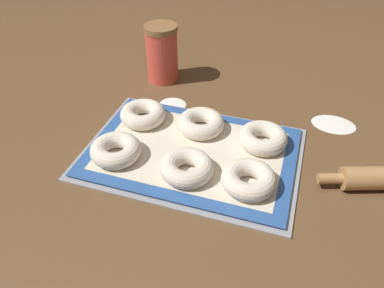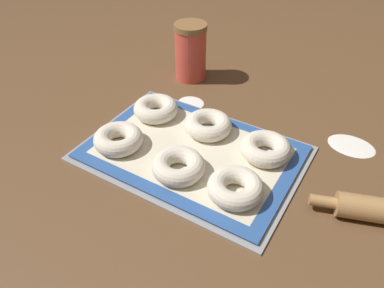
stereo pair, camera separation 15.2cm
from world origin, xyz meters
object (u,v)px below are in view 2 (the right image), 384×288
object	(u,v)px
baking_tray	(192,153)
bagel_front_left	(118,139)
bagel_back_center	(208,125)
flour_canister	(191,52)
bagel_back_left	(156,109)
bagel_front_right	(235,188)
bagel_front_center	(177,165)
bagel_back_right	(266,149)

from	to	relation	value
baking_tray	bagel_front_left	distance (m)	0.17
bagel_back_center	flour_canister	bearing A→B (deg)	129.75
bagel_back_left	bagel_back_center	distance (m)	0.15
bagel_front_left	bagel_front_right	world-z (taller)	same
bagel_front_center	flour_canister	world-z (taller)	flour_canister
bagel_front_center	bagel_front_right	world-z (taller)	same
bagel_back_center	baking_tray	bearing A→B (deg)	-87.11
bagel_front_left	flour_canister	xyz separation A→B (m)	(-0.04, 0.38, 0.05)
baking_tray	bagel_back_right	world-z (taller)	bagel_back_right
baking_tray	bagel_back_left	bearing A→B (deg)	154.14
bagel_front_right	bagel_back_left	world-z (taller)	same
bagel_back_right	bagel_front_left	bearing A→B (deg)	-154.70
bagel_front_left	bagel_back_right	xyz separation A→B (m)	(0.31, 0.14, 0.00)
bagel_front_left	bagel_back_center	world-z (taller)	same
bagel_front_right	flour_canister	distance (m)	0.51
bagel_back_right	bagel_front_center	bearing A→B (deg)	-133.18
bagel_front_left	bagel_front_right	distance (m)	0.30
bagel_back_left	bagel_back_right	size ratio (longest dim) A/B	1.00
bagel_front_left	baking_tray	bearing A→B (deg)	25.02
flour_canister	bagel_front_right	bearing A→B (deg)	-48.54
baking_tray	bagel_front_center	distance (m)	0.08
bagel_front_center	bagel_back_center	xyz separation A→B (m)	(-0.01, 0.16, 0.00)
bagel_front_center	bagel_front_left	bearing A→B (deg)	178.10
bagel_back_right	flour_canister	xyz separation A→B (m)	(-0.34, 0.24, 0.05)
baking_tray	bagel_back_center	size ratio (longest dim) A/B	4.30
bagel_front_center	bagel_back_left	bearing A→B (deg)	136.92
baking_tray	bagel_front_left	xyz separation A→B (m)	(-0.16, -0.07, 0.03)
bagel_front_left	bagel_front_right	xyz separation A→B (m)	(0.30, -0.00, 0.00)
bagel_front_right	bagel_back_left	xyz separation A→B (m)	(-0.30, 0.15, 0.00)
bagel_front_right	bagel_back_left	bearing A→B (deg)	153.78
baking_tray	bagel_back_left	distance (m)	0.17
bagel_back_left	flour_canister	bearing A→B (deg)	99.08
bagel_front_left	bagel_back_left	xyz separation A→B (m)	(0.00, 0.15, 0.00)
baking_tray	bagel_back_left	world-z (taller)	bagel_back_left
baking_tray	flour_canister	world-z (taller)	flour_canister
bagel_back_left	bagel_back_right	world-z (taller)	same
bagel_back_left	flour_canister	world-z (taller)	flour_canister
bagel_front_left	bagel_back_right	bearing A→B (deg)	25.30
bagel_back_right	flour_canister	world-z (taller)	flour_canister
baking_tray	bagel_front_right	world-z (taller)	bagel_front_right
bagel_front_right	bagel_back_right	bearing A→B (deg)	88.17
baking_tray	flour_canister	bearing A→B (deg)	121.86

